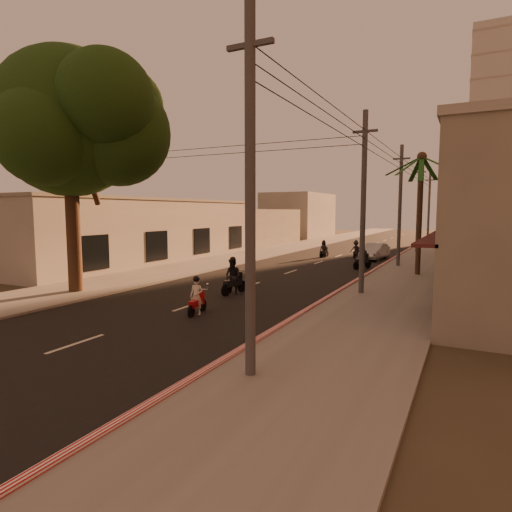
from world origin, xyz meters
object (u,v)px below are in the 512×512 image
object	(u,v)px
broadleaf_tree	(77,123)
scooter_far_a	(324,249)
scooter_far_b	(356,250)
scooter_mid_a	(233,277)
scooter_mid_b	(362,257)
scooter_red	(197,297)
parked_car	(375,252)
palm_tree	(422,164)

from	to	relation	value
broadleaf_tree	scooter_far_a	bearing A→B (deg)	75.39
scooter_far_a	scooter_far_b	distance (m)	2.85
scooter_mid_a	scooter_far_b	size ratio (longest dim) A/B	1.17
scooter_mid_b	scooter_far_b	xyz separation A→B (m)	(-2.17, 7.24, -0.16)
scooter_red	scooter_mid_b	size ratio (longest dim) A/B	0.82
scooter_far_b	parked_car	bearing A→B (deg)	-23.01
palm_tree	parked_car	distance (m)	11.35
scooter_red	scooter_mid_a	world-z (taller)	scooter_mid_a
scooter_mid_a	scooter_far_b	xyz separation A→B (m)	(1.45, 19.68, -0.13)
palm_tree	broadleaf_tree	bearing A→B (deg)	-136.52
scooter_mid_a	scooter_mid_b	size ratio (longest dim) A/B	0.98
scooter_mid_b	scooter_far_a	world-z (taller)	scooter_mid_b
palm_tree	scooter_red	world-z (taller)	palm_tree
palm_tree	scooter_mid_b	bearing A→B (deg)	156.17
scooter_far_a	scooter_mid_b	bearing A→B (deg)	-42.38
scooter_far_a	parked_car	world-z (taller)	scooter_far_a
broadleaf_tree	parked_car	size ratio (longest dim) A/B	2.72
parked_car	scooter_mid_a	bearing A→B (deg)	-93.89
scooter_red	scooter_far_a	distance (m)	23.28
broadleaf_tree	scooter_far_b	size ratio (longest dim) A/B	7.29
scooter_mid_b	scooter_far_b	size ratio (longest dim) A/B	1.19
scooter_red	scooter_far_b	xyz separation A→B (m)	(0.64, 24.07, 0.03)
scooter_far_a	scooter_far_b	bearing A→B (deg)	28.03
broadleaf_tree	parked_car	distance (m)	25.57
scooter_mid_a	scooter_far_a	size ratio (longest dim) A/B	1.20
scooter_mid_a	parked_car	world-z (taller)	scooter_mid_a
broadleaf_tree	scooter_mid_a	distance (m)	10.81
palm_tree	scooter_mid_a	size ratio (longest dim) A/B	4.22
broadleaf_tree	scooter_mid_a	xyz separation A→B (m)	(6.99, 3.17, -7.61)
palm_tree	scooter_far_a	distance (m)	13.65
scooter_mid_a	parked_car	bearing A→B (deg)	88.23
palm_tree	scooter_far_b	size ratio (longest dim) A/B	4.94
scooter_red	scooter_mid_a	distance (m)	4.46
palm_tree	scooter_mid_a	bearing A→B (deg)	-125.51
scooter_red	scooter_mid_a	size ratio (longest dim) A/B	0.84
scooter_red	scooter_mid_b	xyz separation A→B (m)	(2.81, 16.83, 0.19)
broadleaf_tree	scooter_red	bearing A→B (deg)	-8.81
scooter_far_b	palm_tree	bearing A→B (deg)	-56.09
scooter_mid_a	scooter_far_a	xyz separation A→B (m)	(-1.26, 18.81, -0.15)
palm_tree	parked_car	xyz separation A→B (m)	(-4.38, 8.26, -6.44)
palm_tree	scooter_red	size ratio (longest dim) A/B	5.05
scooter_mid_b	scooter_far_b	world-z (taller)	scooter_mid_b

